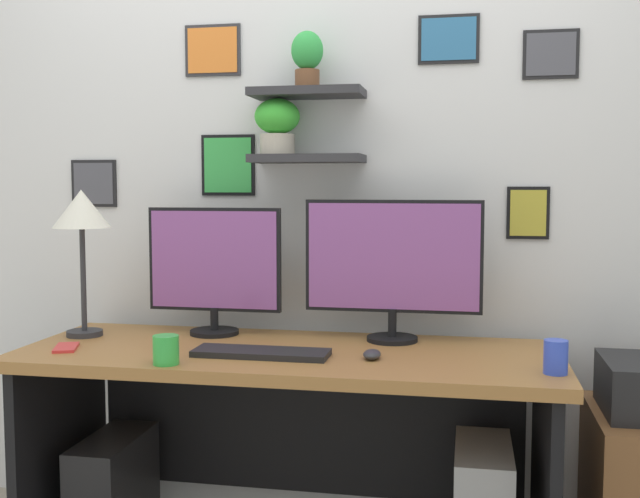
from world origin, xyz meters
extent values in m
cube|color=silver|center=(0.00, 0.44, 1.35)|extent=(4.40, 0.04, 2.70)
cube|color=#2D2D33|center=(0.00, 0.32, 1.40)|extent=(0.41, 0.20, 0.03)
cube|color=#2D2D33|center=(0.00, 0.32, 1.64)|extent=(0.41, 0.20, 0.03)
cylinder|color=brown|center=(0.00, 0.32, 1.69)|extent=(0.09, 0.09, 0.07)
ellipsoid|color=green|center=(0.00, 0.32, 1.79)|extent=(0.12, 0.12, 0.14)
cylinder|color=#B2A899|center=(-0.11, 0.32, 1.45)|extent=(0.13, 0.13, 0.08)
ellipsoid|color=green|center=(-0.11, 0.32, 1.55)|extent=(0.17, 0.17, 0.13)
cube|color=black|center=(-0.90, 0.42, 1.31)|extent=(0.19, 0.02, 0.19)
cube|color=#4C4C56|center=(-0.90, 0.41, 1.31)|extent=(0.17, 0.00, 0.17)
cube|color=black|center=(-0.34, 0.42, 1.38)|extent=(0.21, 0.02, 0.24)
cube|color=green|center=(-0.34, 0.41, 1.38)|extent=(0.19, 0.00, 0.21)
cube|color=black|center=(0.42, 0.42, 1.08)|extent=(0.18, 0.02, 0.15)
cube|color=silver|center=(0.42, 0.41, 1.08)|extent=(0.16, 0.00, 0.12)
cube|color=#2D2D33|center=(-0.39, 0.42, 1.82)|extent=(0.22, 0.02, 0.20)
cube|color=orange|center=(-0.39, 0.41, 1.82)|extent=(0.20, 0.00, 0.17)
cube|color=black|center=(0.87, 0.42, 1.76)|extent=(0.19, 0.02, 0.17)
cube|color=#4C4C56|center=(0.87, 0.41, 1.76)|extent=(0.17, 0.00, 0.15)
cube|color=black|center=(0.51, 0.42, 1.83)|extent=(0.22, 0.02, 0.18)
cube|color=teal|center=(0.51, 0.41, 1.83)|extent=(0.20, 0.00, 0.15)
cube|color=black|center=(0.80, 0.42, 1.20)|extent=(0.15, 0.02, 0.19)
cube|color=gold|center=(0.80, 0.41, 1.20)|extent=(0.13, 0.00, 0.17)
cube|color=#9E6B38|center=(0.00, 0.00, 0.73)|extent=(1.80, 0.68, 0.04)
cube|color=black|center=(-0.84, 0.00, 0.35)|extent=(0.04, 0.62, 0.71)
cube|color=black|center=(0.84, 0.00, 0.35)|extent=(0.04, 0.62, 0.71)
cube|color=black|center=(0.00, 0.30, 0.39)|extent=(1.60, 0.02, 0.50)
cylinder|color=black|center=(-0.33, 0.21, 0.76)|extent=(0.18, 0.18, 0.02)
cylinder|color=black|center=(-0.33, 0.21, 0.81)|extent=(0.03, 0.03, 0.08)
cube|color=black|center=(-0.33, 0.22, 1.03)|extent=(0.50, 0.02, 0.38)
cube|color=#8C4C99|center=(-0.33, 0.21, 1.03)|extent=(0.48, 0.00, 0.36)
cylinder|color=black|center=(0.33, 0.21, 0.76)|extent=(0.18, 0.18, 0.02)
cylinder|color=black|center=(0.33, 0.21, 0.82)|extent=(0.03, 0.03, 0.10)
cube|color=black|center=(0.33, 0.22, 1.05)|extent=(0.62, 0.02, 0.40)
cube|color=#8C4C99|center=(0.33, 0.21, 1.05)|extent=(0.60, 0.00, 0.37)
cube|color=black|center=(-0.06, -0.11, 0.76)|extent=(0.44, 0.14, 0.02)
ellipsoid|color=#2D2D33|center=(0.29, -0.08, 0.77)|extent=(0.06, 0.09, 0.03)
cylinder|color=#2D2D33|center=(-0.79, 0.09, 0.76)|extent=(0.13, 0.13, 0.02)
cylinder|color=#2D2D33|center=(-0.79, 0.09, 0.96)|extent=(0.02, 0.02, 0.38)
cone|color=white|center=(-0.79, 0.09, 1.22)|extent=(0.21, 0.21, 0.14)
cube|color=red|center=(-0.74, -0.13, 0.76)|extent=(0.12, 0.16, 0.01)
cylinder|color=green|center=(-0.32, -0.27, 0.80)|extent=(0.08, 0.08, 0.09)
cylinder|color=blue|center=(0.84, -0.17, 0.80)|extent=(0.07, 0.07, 0.10)
cube|color=black|center=(-0.64, -0.01, 0.21)|extent=(0.18, 0.40, 0.41)
camera|label=1|loc=(0.59, -2.46, 1.30)|focal=43.00mm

